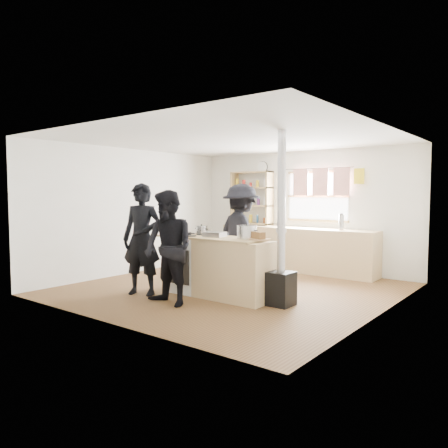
{
  "coord_description": "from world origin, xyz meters",
  "views": [
    {
      "loc": [
        4.36,
        -5.82,
        1.61
      ],
      "look_at": [
        -0.09,
        -0.1,
        1.1
      ],
      "focal_mm": 35.0,
      "sensor_mm": 36.0,
      "label": 1
    }
  ],
  "objects_px": {
    "stockpot_counter": "(247,232)",
    "stockpot_stove": "(201,230)",
    "person_near_right": "(169,248)",
    "thermos": "(341,222)",
    "bread_board": "(258,237)",
    "flue_heater": "(281,260)",
    "cooking_island": "(218,267)",
    "person_near_left": "(142,239)",
    "person_far": "(241,235)",
    "skillet_greens": "(183,233)",
    "roast_tray": "(215,234)"
  },
  "relations": [
    {
      "from": "stockpot_counter",
      "to": "stockpot_stove",
      "type": "bearing_deg",
      "value": 173.04
    },
    {
      "from": "person_near_right",
      "to": "stockpot_stove",
      "type": "bearing_deg",
      "value": 110.4
    },
    {
      "from": "thermos",
      "to": "stockpot_counter",
      "type": "relative_size",
      "value": 1.01
    },
    {
      "from": "bread_board",
      "to": "flue_heater",
      "type": "relative_size",
      "value": 0.13
    },
    {
      "from": "cooking_island",
      "to": "person_near_right",
      "type": "distance_m",
      "value": 0.97
    },
    {
      "from": "person_near_left",
      "to": "person_far",
      "type": "bearing_deg",
      "value": 40.23
    },
    {
      "from": "thermos",
      "to": "stockpot_stove",
      "type": "distance_m",
      "value": 2.91
    },
    {
      "from": "flue_heater",
      "to": "person_near_right",
      "type": "xyz_separation_m",
      "value": [
        -1.27,
        -0.98,
        0.18
      ]
    },
    {
      "from": "cooking_island",
      "to": "stockpot_stove",
      "type": "height_order",
      "value": "stockpot_stove"
    },
    {
      "from": "skillet_greens",
      "to": "flue_heater",
      "type": "height_order",
      "value": "flue_heater"
    },
    {
      "from": "roast_tray",
      "to": "bread_board",
      "type": "bearing_deg",
      "value": 0.28
    },
    {
      "from": "skillet_greens",
      "to": "person_near_right",
      "type": "relative_size",
      "value": 0.2
    },
    {
      "from": "thermos",
      "to": "flue_heater",
      "type": "xyz_separation_m",
      "value": [
        0.22,
        -2.66,
        -0.4
      ]
    },
    {
      "from": "cooking_island",
      "to": "stockpot_counter",
      "type": "bearing_deg",
      "value": 8.85
    },
    {
      "from": "skillet_greens",
      "to": "person_far",
      "type": "xyz_separation_m",
      "value": [
        0.46,
        1.0,
        -0.07
      ]
    },
    {
      "from": "flue_heater",
      "to": "cooking_island",
      "type": "bearing_deg",
      "value": -174.15
    },
    {
      "from": "roast_tray",
      "to": "person_far",
      "type": "distance_m",
      "value": 0.88
    },
    {
      "from": "person_near_right",
      "to": "person_far",
      "type": "bearing_deg",
      "value": 94.15
    },
    {
      "from": "bread_board",
      "to": "flue_heater",
      "type": "distance_m",
      "value": 0.48
    },
    {
      "from": "cooking_island",
      "to": "bread_board",
      "type": "relative_size",
      "value": 5.91
    },
    {
      "from": "thermos",
      "to": "cooking_island",
      "type": "xyz_separation_m",
      "value": [
        -0.84,
        -2.77,
        -0.59
      ]
    },
    {
      "from": "person_near_right",
      "to": "roast_tray",
      "type": "bearing_deg",
      "value": 86.78
    },
    {
      "from": "skillet_greens",
      "to": "roast_tray",
      "type": "bearing_deg",
      "value": 12.9
    },
    {
      "from": "thermos",
      "to": "person_near_right",
      "type": "xyz_separation_m",
      "value": [
        -1.05,
        -3.64,
        -0.23
      ]
    },
    {
      "from": "flue_heater",
      "to": "skillet_greens",
      "type": "bearing_deg",
      "value": -172.84
    },
    {
      "from": "flue_heater",
      "to": "person_far",
      "type": "distance_m",
      "value": 1.5
    },
    {
      "from": "stockpot_stove",
      "to": "stockpot_counter",
      "type": "xyz_separation_m",
      "value": [
        1.01,
        -0.12,
        0.03
      ]
    },
    {
      "from": "stockpot_counter",
      "to": "person_near_right",
      "type": "relative_size",
      "value": 0.18
    },
    {
      "from": "person_near_left",
      "to": "person_far",
      "type": "xyz_separation_m",
      "value": [
        0.84,
        1.54,
        0.0
      ]
    },
    {
      "from": "thermos",
      "to": "stockpot_stove",
      "type": "relative_size",
      "value": 1.54
    },
    {
      "from": "flue_heater",
      "to": "person_near_left",
      "type": "height_order",
      "value": "flue_heater"
    },
    {
      "from": "skillet_greens",
      "to": "roast_tray",
      "type": "distance_m",
      "value": 0.58
    },
    {
      "from": "thermos",
      "to": "flue_heater",
      "type": "bearing_deg",
      "value": -85.21
    },
    {
      "from": "bread_board",
      "to": "stockpot_stove",
      "type": "bearing_deg",
      "value": 172.06
    },
    {
      "from": "cooking_island",
      "to": "skillet_greens",
      "type": "xyz_separation_m",
      "value": [
        -0.65,
        -0.11,
        0.49
      ]
    },
    {
      "from": "person_near_left",
      "to": "person_near_right",
      "type": "relative_size",
      "value": 1.07
    },
    {
      "from": "skillet_greens",
      "to": "person_near_right",
      "type": "height_order",
      "value": "person_near_right"
    },
    {
      "from": "roast_tray",
      "to": "person_far",
      "type": "height_order",
      "value": "person_far"
    },
    {
      "from": "roast_tray",
      "to": "person_near_right",
      "type": "distance_m",
      "value": 0.91
    },
    {
      "from": "cooking_island",
      "to": "stockpot_stove",
      "type": "relative_size",
      "value": 9.82
    },
    {
      "from": "thermos",
      "to": "person_near_right",
      "type": "bearing_deg",
      "value": -106.11
    },
    {
      "from": "person_near_left",
      "to": "person_near_right",
      "type": "height_order",
      "value": "person_near_left"
    },
    {
      "from": "bread_board",
      "to": "skillet_greens",
      "type": "bearing_deg",
      "value": -174.47
    },
    {
      "from": "bread_board",
      "to": "person_far",
      "type": "distance_m",
      "value": 1.27
    },
    {
      "from": "stockpot_counter",
      "to": "bread_board",
      "type": "xyz_separation_m",
      "value": [
        0.23,
        -0.05,
        -0.05
      ]
    },
    {
      "from": "bread_board",
      "to": "stockpot_counter",
      "type": "bearing_deg",
      "value": 167.91
    },
    {
      "from": "stockpot_counter",
      "to": "person_near_left",
      "type": "xyz_separation_m",
      "value": [
        -1.52,
        -0.72,
        -0.15
      ]
    },
    {
      "from": "stockpot_stove",
      "to": "person_near_right",
      "type": "distance_m",
      "value": 1.13
    },
    {
      "from": "stockpot_counter",
      "to": "person_near_right",
      "type": "distance_m",
      "value": 1.2
    },
    {
      "from": "stockpot_stove",
      "to": "stockpot_counter",
      "type": "distance_m",
      "value": 1.01
    }
  ]
}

